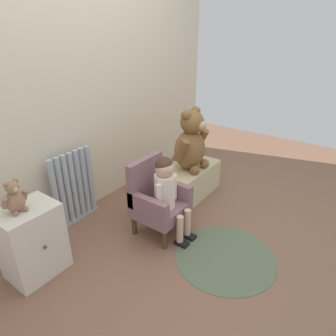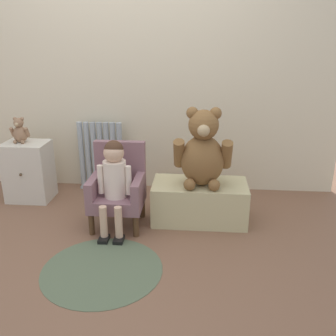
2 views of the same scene
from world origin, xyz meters
name	(u,v)px [view 2 (image 2 of 2)]	position (x,y,z in m)	size (l,w,h in m)	color
ground_plane	(103,255)	(0.00, 0.00, 0.00)	(6.00, 6.00, 0.00)	brown
back_wall	(131,60)	(0.00, 1.28, 1.20)	(3.80, 0.05, 2.40)	beige
radiator	(101,157)	(-0.29, 1.16, 0.33)	(0.43, 0.05, 0.66)	#A3AEB7
small_dresser	(29,171)	(-0.88, 0.87, 0.26)	(0.38, 0.32, 0.53)	beige
child_armchair	(118,187)	(0.01, 0.48, 0.30)	(0.40, 0.38, 0.64)	#845C66
child_figure	(114,174)	(0.01, 0.37, 0.45)	(0.25, 0.35, 0.70)	silver
low_bench	(199,202)	(0.65, 0.59, 0.16)	(0.74, 0.39, 0.32)	#C6BC8B
large_teddy_bear	(203,152)	(0.66, 0.56, 0.58)	(0.44, 0.31, 0.61)	brown
small_teddy_bear	(20,131)	(-0.92, 0.88, 0.63)	(0.16, 0.11, 0.22)	#936D51
floor_rug	(102,269)	(0.03, -0.16, 0.00)	(0.77, 0.77, 0.01)	#56644B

